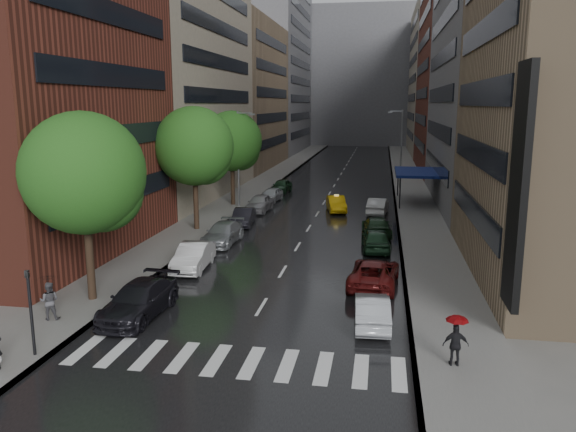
# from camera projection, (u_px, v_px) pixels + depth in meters

# --- Properties ---
(ground) EXTENTS (220.00, 220.00, 0.00)m
(ground) POSITION_uv_depth(u_px,v_px,m) (242.00, 340.00, 23.76)
(ground) COLOR gray
(ground) RESTS_ON ground
(road) EXTENTS (14.00, 140.00, 0.01)m
(road) POSITION_uv_depth(u_px,v_px,m) (337.00, 181.00, 72.11)
(road) COLOR black
(road) RESTS_ON ground
(sidewalk_left) EXTENTS (4.00, 140.00, 0.15)m
(sidewalk_left) POSITION_uv_depth(u_px,v_px,m) (268.00, 179.00, 73.55)
(sidewalk_left) COLOR gray
(sidewalk_left) RESTS_ON ground
(sidewalk_right) EXTENTS (4.00, 140.00, 0.15)m
(sidewalk_right) POSITION_uv_depth(u_px,v_px,m) (408.00, 182.00, 70.64)
(sidewalk_right) COLOR gray
(sidewalk_right) RESTS_ON ground
(crosswalk) EXTENTS (13.15, 2.80, 0.01)m
(crosswalk) POSITION_uv_depth(u_px,v_px,m) (234.00, 361.00, 21.79)
(crosswalk) COLOR silver
(crosswalk) RESTS_ON ground
(buildings_left) EXTENTS (8.00, 108.00, 38.00)m
(buildings_left) POSITION_uv_depth(u_px,v_px,m) (238.00, 59.00, 79.88)
(buildings_left) COLOR maroon
(buildings_left) RESTS_ON ground
(buildings_right) EXTENTS (8.05, 109.10, 36.00)m
(buildings_right) POSITION_uv_depth(u_px,v_px,m) (458.00, 63.00, 73.20)
(buildings_right) COLOR #937A5B
(buildings_right) RESTS_ON ground
(building_far) EXTENTS (40.00, 14.00, 32.00)m
(building_far) POSITION_uv_depth(u_px,v_px,m) (361.00, 77.00, 134.71)
(building_far) COLOR slate
(building_far) RESTS_ON ground
(tree_near) EXTENTS (5.97, 5.97, 9.52)m
(tree_near) POSITION_uv_depth(u_px,v_px,m) (84.00, 173.00, 27.12)
(tree_near) COLOR #382619
(tree_near) RESTS_ON ground
(tree_mid) EXTENTS (6.07, 6.07, 9.67)m
(tree_mid) POSITION_uv_depth(u_px,v_px,m) (194.00, 146.00, 42.93)
(tree_mid) COLOR #382619
(tree_mid) RESTS_ON ground
(tree_far) EXTENTS (5.77, 5.77, 9.20)m
(tree_far) POSITION_uv_depth(u_px,v_px,m) (232.00, 141.00, 53.67)
(tree_far) COLOR #382619
(tree_far) RESTS_ON ground
(taxi) EXTENTS (2.36, 4.57, 1.44)m
(taxi) POSITION_uv_depth(u_px,v_px,m) (336.00, 204.00, 51.89)
(taxi) COLOR yellow
(taxi) RESTS_ON ground
(parked_cars_left) EXTENTS (2.51, 43.01, 1.59)m
(parked_cars_left) POSITION_uv_depth(u_px,v_px,m) (235.00, 224.00, 43.15)
(parked_cars_left) COLOR black
(parked_cars_left) RESTS_ON ground
(parked_cars_right) EXTENTS (2.91, 30.79, 1.56)m
(parked_cars_right) POSITION_uv_depth(u_px,v_px,m) (376.00, 243.00, 37.11)
(parked_cars_right) COLOR #A9ADB3
(parked_cars_right) RESTS_ON ground
(ped_black_umbrella) EXTENTS (1.01, 0.98, 2.09)m
(ped_black_umbrella) POSITION_uv_depth(u_px,v_px,m) (49.00, 294.00, 25.42)
(ped_black_umbrella) COLOR #535257
(ped_black_umbrella) RESTS_ON sidewalk_left
(ped_red_umbrella) EXTENTS (0.98, 0.82, 2.01)m
(ped_red_umbrella) POSITION_uv_depth(u_px,v_px,m) (456.00, 336.00, 20.92)
(ped_red_umbrella) COLOR black
(ped_red_umbrella) RESTS_ON sidewalk_right
(traffic_light) EXTENTS (0.18, 0.15, 3.45)m
(traffic_light) POSITION_uv_depth(u_px,v_px,m) (30.00, 304.00, 21.64)
(traffic_light) COLOR black
(traffic_light) RESTS_ON sidewalk_left
(street_lamp_left) EXTENTS (1.74, 0.22, 9.00)m
(street_lamp_left) POSITION_uv_depth(u_px,v_px,m) (239.00, 157.00, 53.06)
(street_lamp_left) COLOR gray
(street_lamp_left) RESTS_ON sidewalk_left
(street_lamp_right) EXTENTS (1.74, 0.22, 9.00)m
(street_lamp_right) POSITION_uv_depth(u_px,v_px,m) (400.00, 147.00, 65.06)
(street_lamp_right) COLOR gray
(street_lamp_right) RESTS_ON sidewalk_right
(awning) EXTENTS (4.00, 8.00, 3.12)m
(awning) POSITION_uv_depth(u_px,v_px,m) (416.00, 172.00, 55.54)
(awning) COLOR navy
(awning) RESTS_ON sidewalk_right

